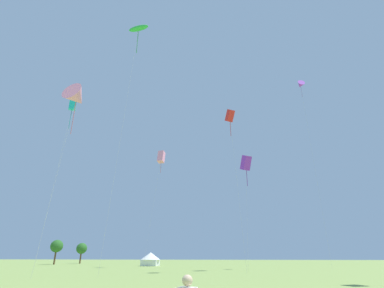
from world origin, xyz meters
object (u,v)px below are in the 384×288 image
at_px(kite_green_parafoil, 139,29).
at_px(tree_distant_right, 57,246).
at_px(kite_pink_delta, 77,97).
at_px(kite_purple_box, 246,163).
at_px(kite_red_box, 230,116).
at_px(festival_tent_left, 150,258).
at_px(tree_distant_left, 82,249).
at_px(kite_cyan_box, 73,104).
at_px(kite_purple_delta, 300,85).
at_px(kite_pink_box, 161,157).

xyz_separation_m(kite_green_parafoil, tree_distant_right, (-36.57, 44.17, -29.98)).
bearing_deg(kite_green_parafoil, kite_pink_delta, -155.03).
distance_m(kite_purple_box, kite_red_box, 9.20).
xyz_separation_m(festival_tent_left, tree_distant_left, (-28.30, 19.37, 2.71)).
bearing_deg(kite_cyan_box, kite_purple_delta, 26.65).
bearing_deg(kite_cyan_box, festival_tent_left, 81.44).
bearing_deg(festival_tent_left, kite_purple_box, -41.06).
height_order(kite_red_box, festival_tent_left, kite_red_box).
relative_size(kite_green_parafoil, kite_red_box, 1.40).
xyz_separation_m(kite_green_parafoil, kite_pink_delta, (-6.42, -2.99, -13.25)).
height_order(kite_purple_delta, festival_tent_left, kite_purple_delta).
bearing_deg(kite_red_box, tree_distant_right, 146.03).
bearing_deg(kite_purple_delta, kite_pink_box, 175.89).
xyz_separation_m(kite_purple_box, tree_distant_left, (-50.99, 39.13, -13.22)).
bearing_deg(festival_tent_left, kite_cyan_box, -98.56).
distance_m(kite_red_box, kite_purple_delta, 25.63).
bearing_deg(kite_purple_delta, tree_distant_right, 163.97).
height_order(kite_purple_box, festival_tent_left, kite_purple_box).
height_order(kite_red_box, tree_distant_left, kite_red_box).
distance_m(tree_distant_left, tree_distant_right, 11.88).
xyz_separation_m(kite_pink_delta, kite_pink_box, (3.14, 30.67, 1.92)).
height_order(kite_cyan_box, tree_distant_right, kite_cyan_box).
relative_size(kite_pink_box, tree_distant_right, 3.89).
distance_m(kite_green_parafoil, festival_tent_left, 49.86).
xyz_separation_m(kite_purple_box, tree_distant_right, (-51.91, 27.30, -12.90)).
height_order(kite_purple_box, tree_distant_left, kite_purple_box).
distance_m(kite_green_parafoil, kite_cyan_box, 16.07).
bearing_deg(tree_distant_left, kite_pink_delta, -63.65).
height_order(kite_purple_delta, kite_cyan_box, kite_purple_delta).
bearing_deg(kite_green_parafoil, tree_distant_left, 122.47).
bearing_deg(kite_green_parafoil, kite_purple_delta, 41.27).
relative_size(kite_purple_box, tree_distant_right, 2.98).
height_order(kite_purple_box, kite_pink_delta, kite_pink_delta).
height_order(kite_pink_delta, tree_distant_right, kite_pink_delta).
bearing_deg(festival_tent_left, kite_pink_delta, -88.67).
bearing_deg(kite_purple_delta, festival_tent_left, 162.73).
distance_m(kite_pink_box, tree_distant_right, 41.57).
distance_m(kite_cyan_box, tree_distant_right, 50.73).
xyz_separation_m(kite_red_box, tree_distant_left, (-48.69, 45.27, -19.67)).
bearing_deg(kite_pink_box, kite_pink_delta, -95.85).
bearing_deg(kite_green_parafoil, kite_pink_box, 96.76).
bearing_deg(festival_tent_left, kite_green_parafoil, -78.67).
bearing_deg(kite_green_parafoil, tree_distant_right, 129.62).
relative_size(kite_green_parafoil, kite_pink_delta, 1.53).
relative_size(kite_red_box, festival_tent_left, 5.54).
bearing_deg(kite_red_box, kite_green_parafoil, -140.52).
bearing_deg(tree_distant_left, tree_distant_right, -94.46).
bearing_deg(kite_cyan_box, kite_pink_box, 68.86).
xyz_separation_m(kite_pink_box, tree_distant_right, (-33.29, 16.50, -18.66)).
relative_size(kite_pink_delta, tree_distant_left, 3.84).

